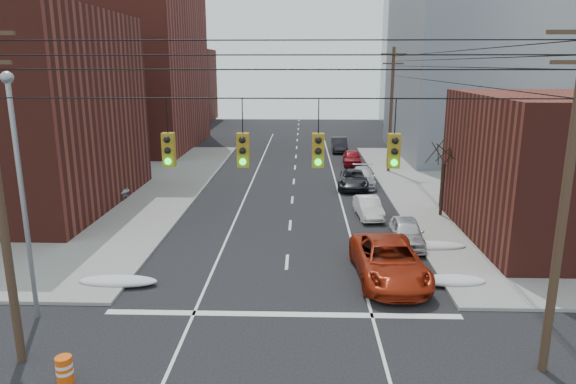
# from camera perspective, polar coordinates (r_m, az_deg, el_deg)

# --- Properties ---
(building_brick_tall) EXTENTS (24.00, 20.00, 30.00)m
(building_brick_tall) POSITION_cam_1_polar(r_m,az_deg,el_deg) (65.00, -21.80, 17.88)
(building_brick_tall) COLOR maroon
(building_brick_tall) RESTS_ON ground
(building_brick_far) EXTENTS (22.00, 18.00, 12.00)m
(building_brick_far) POSITION_cam_1_polar(r_m,az_deg,el_deg) (90.00, -15.91, 11.24)
(building_brick_far) COLOR #521E18
(building_brick_far) RESTS_ON ground
(building_office) EXTENTS (22.00, 20.00, 25.00)m
(building_office) POSITION_cam_1_polar(r_m,az_deg,el_deg) (59.83, 23.43, 15.75)
(building_office) COLOR gray
(building_office) RESTS_ON ground
(building_glass) EXTENTS (20.00, 18.00, 22.00)m
(building_glass) POSITION_cam_1_polar(r_m,az_deg,el_deg) (85.10, 18.14, 14.33)
(building_glass) COLOR gray
(building_glass) RESTS_ON ground
(utility_pole_right) EXTENTS (2.20, 0.28, 11.00)m
(utility_pole_right) POSITION_cam_1_polar(r_m,az_deg,el_deg) (17.17, 28.45, -0.37)
(utility_pole_right) COLOR #473323
(utility_pole_right) RESTS_ON ground
(utility_pole_far) EXTENTS (2.20, 0.28, 11.00)m
(utility_pole_far) POSITION_cam_1_polar(r_m,az_deg,el_deg) (46.65, 11.39, 9.12)
(utility_pole_far) COLOR #473323
(utility_pole_far) RESTS_ON ground
(traffic_signals) EXTENTS (17.00, 0.42, 2.02)m
(traffic_signals) POSITION_cam_1_polar(r_m,az_deg,el_deg) (15.03, -0.85, 4.91)
(traffic_signals) COLOR black
(traffic_signals) RESTS_ON ground
(street_light) EXTENTS (0.44, 0.44, 9.32)m
(street_light) POSITION_cam_1_polar(r_m,az_deg,el_deg) (20.98, -27.63, 1.39)
(street_light) COLOR gray
(street_light) RESTS_ON ground
(bare_tree) EXTENTS (2.09, 2.20, 4.93)m
(bare_tree) POSITION_cam_1_polar(r_m,az_deg,el_deg) (33.83, 16.79, 1.08)
(bare_tree) COLOR black
(bare_tree) RESTS_ON ground
(snow_nw) EXTENTS (3.50, 1.08, 0.42)m
(snow_nw) POSITION_cam_1_polar(r_m,az_deg,el_deg) (24.26, -18.35, -9.37)
(snow_nw) COLOR silver
(snow_nw) RESTS_ON ground
(snow_ne) EXTENTS (3.00, 1.08, 0.42)m
(snow_ne) POSITION_cam_1_polar(r_m,az_deg,el_deg) (24.23, 17.71, -9.35)
(snow_ne) COLOR silver
(snow_ne) RESTS_ON ground
(snow_east_far) EXTENTS (4.00, 1.08, 0.42)m
(snow_east_far) POSITION_cam_1_polar(r_m,az_deg,el_deg) (28.28, 15.26, -5.78)
(snow_east_far) COLOR silver
(snow_east_far) RESTS_ON ground
(red_pickup) EXTENTS (3.21, 6.46, 1.76)m
(red_pickup) POSITION_cam_1_polar(r_m,az_deg,el_deg) (23.92, 11.15, -7.50)
(red_pickup) COLOR #9C250E
(red_pickup) RESTS_ON ground
(parked_car_a) EXTENTS (2.00, 4.31, 1.43)m
(parked_car_a) POSITION_cam_1_polar(r_m,az_deg,el_deg) (28.54, 13.06, -4.39)
(parked_car_a) COLOR silver
(parked_car_a) RESTS_ON ground
(parked_car_b) EXTENTS (1.67, 4.02, 1.29)m
(parked_car_b) POSITION_cam_1_polar(r_m,az_deg,el_deg) (33.23, 8.93, -1.69)
(parked_car_b) COLOR white
(parked_car_b) RESTS_ON ground
(parked_car_c) EXTENTS (2.99, 5.36, 1.42)m
(parked_car_c) POSITION_cam_1_polar(r_m,az_deg,el_deg) (40.86, 7.34, 1.41)
(parked_car_c) COLOR black
(parked_car_c) RESTS_ON ground
(parked_car_d) EXTENTS (2.49, 5.12, 1.43)m
(parked_car_d) POSITION_cam_1_polar(r_m,az_deg,el_deg) (41.66, 8.30, 1.63)
(parked_car_d) COLOR silver
(parked_car_d) RESTS_ON ground
(parked_car_e) EXTENTS (1.87, 4.33, 1.45)m
(parked_car_e) POSITION_cam_1_polar(r_m,az_deg,el_deg) (50.35, 7.14, 3.82)
(parked_car_e) COLOR maroon
(parked_car_e) RESTS_ON ground
(parked_car_f) EXTENTS (1.70, 4.77, 1.57)m
(parked_car_f) POSITION_cam_1_polar(r_m,az_deg,el_deg) (57.97, 5.71, 5.25)
(parked_car_f) COLOR black
(parked_car_f) RESTS_ON ground
(lot_car_a) EXTENTS (4.04, 2.27, 1.26)m
(lot_car_a) POSITION_cam_1_polar(r_m,az_deg,el_deg) (38.34, -21.20, -0.17)
(lot_car_a) COLOR silver
(lot_car_a) RESTS_ON sidewalk_nw
(lot_car_b) EXTENTS (5.48, 3.93, 1.39)m
(lot_car_b) POSITION_cam_1_polar(r_m,az_deg,el_deg) (39.61, -20.53, 0.42)
(lot_car_b) COLOR #A8A7AC
(lot_car_b) RESTS_ON sidewalk_nw
(lot_car_c) EXTENTS (5.01, 2.92, 1.36)m
(lot_car_c) POSITION_cam_1_polar(r_m,az_deg,el_deg) (41.84, -23.53, 0.81)
(lot_car_c) COLOR black
(lot_car_c) RESTS_ON sidewalk_nw
(lot_car_d) EXTENTS (4.44, 2.95, 1.41)m
(lot_car_d) POSITION_cam_1_polar(r_m,az_deg,el_deg) (43.26, -26.55, 0.93)
(lot_car_d) COLOR #B4B4B9
(lot_car_d) RESTS_ON sidewalk_nw
(construction_barrel) EXTENTS (0.67, 0.67, 0.89)m
(construction_barrel) POSITION_cam_1_polar(r_m,az_deg,el_deg) (17.97, -23.58, -17.65)
(construction_barrel) COLOR #E6500C
(construction_barrel) RESTS_ON ground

